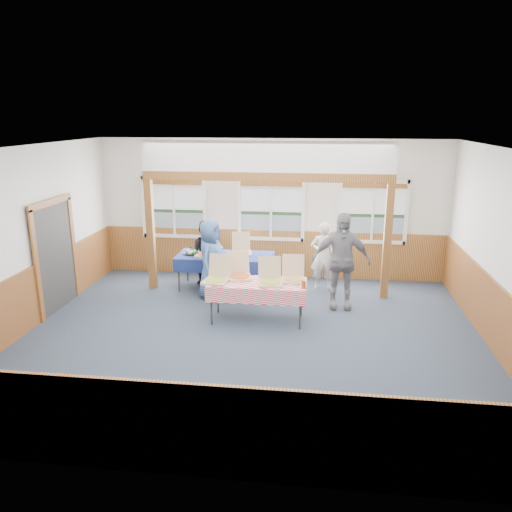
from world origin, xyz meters
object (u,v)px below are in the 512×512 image
Objects in this scene: woman_white at (323,256)px; woman_black at (205,252)px; table_left at (225,257)px; person_grey at (341,261)px; man_blue at (210,259)px; table_right at (257,285)px.

woman_white reaches higher than woman_black.
person_grey reaches higher than table_left.
woman_white is 0.92× the size of man_blue.
woman_white is at bearing 106.65° from person_grey.
table_left is 1.13× the size of person_grey.
table_right is 1.33× the size of woman_black.
man_blue is (-2.33, -0.74, 0.07)m from woman_white.
table_left is at bearing -12.73° from man_blue.
table_right is at bearing 132.45° from woman_black.
man_blue reaches higher than woman_white.
person_grey is (2.66, -0.28, 0.14)m from man_blue.
man_blue is at bearing 172.62° from person_grey.
table_left is 1.43× the size of woman_white.
woman_white reaches higher than table_right.
person_grey is (1.54, 0.88, 0.26)m from table_right.
woman_white is at bearing -64.91° from man_blue.
woman_black is 0.76× the size of person_grey.
table_right is at bearing -56.76° from table_left.
woman_black reaches higher than table_right.
man_blue is (0.31, -0.81, 0.09)m from woman_black.
woman_white is at bearing 81.72° from table_right.
man_blue is at bearing 12.27° from woman_white.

